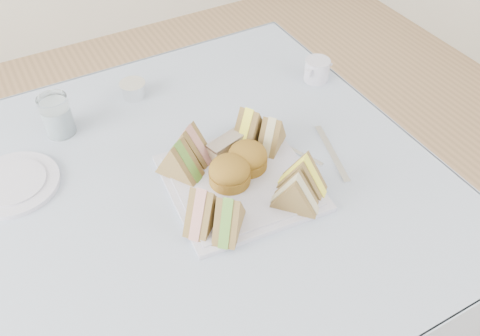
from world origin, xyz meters
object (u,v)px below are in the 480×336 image
water_glass (57,115)px  creamer_jug (317,70)px  serving_plate (240,182)px  table (206,276)px

water_glass → creamer_jug: size_ratio=1.51×
serving_plate → water_glass: 0.47m
table → water_glass: (-0.22, 0.30, 0.43)m
serving_plate → table: bearing=148.1°
serving_plate → water_glass: bearing=134.0°
creamer_jug → table: bearing=-179.8°
serving_plate → water_glass: water_glass is taller
table → serving_plate: bearing=-36.9°
water_glass → serving_plate: bearing=-51.0°
table → creamer_jug: (0.45, 0.19, 0.41)m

